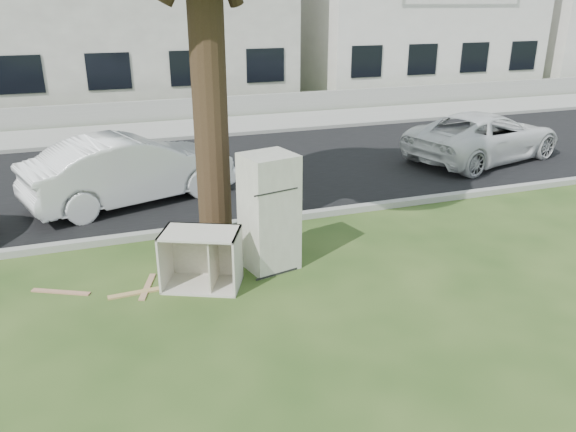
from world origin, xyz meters
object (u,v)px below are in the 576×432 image
object	(u,v)px
fridge	(269,212)
car_right	(485,136)
cabinet	(201,259)
car_center	(131,169)

from	to	relation	value
fridge	car_right	distance (m)	8.12
cabinet	car_center	xyz separation A→B (m)	(-0.59, 4.05, 0.26)
fridge	car_right	size ratio (longest dim) A/B	0.40
cabinet	car_right	distance (m)	9.22
car_center	car_right	world-z (taller)	car_center
fridge	cabinet	xyz separation A→B (m)	(-1.10, -0.29, -0.47)
cabinet	car_center	size ratio (longest dim) A/B	0.26
fridge	car_center	world-z (taller)	fridge
car_right	fridge	bearing A→B (deg)	104.91
car_center	car_right	distance (m)	8.72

